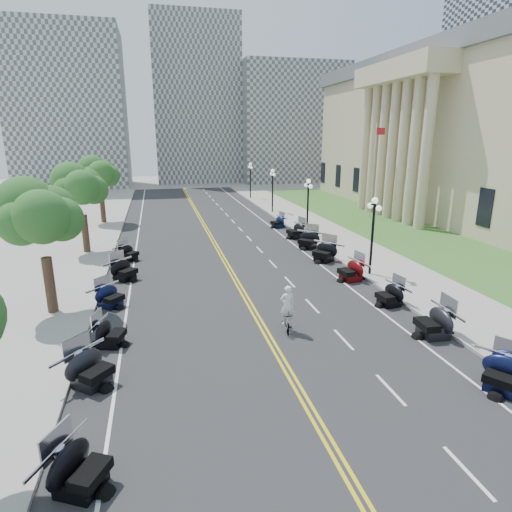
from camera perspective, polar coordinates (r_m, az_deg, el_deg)
ground at (r=22.26m, az=-0.30°, el=-7.41°), size 160.00×160.00×0.00m
road at (r=31.54m, az=-4.33°, el=-0.41°), size 16.00×90.00×0.01m
centerline_yellow_a at (r=31.52m, az=-4.55°, el=-0.41°), size 0.12×90.00×0.00m
centerline_yellow_b at (r=31.56m, az=-4.12°, el=-0.38°), size 0.12×90.00×0.00m
edge_line_north at (r=33.07m, az=6.69°, el=0.30°), size 0.12×90.00×0.00m
edge_line_south at (r=31.27m, az=-16.00°, el=-1.12°), size 0.12×90.00×0.00m
lane_dash_3 at (r=14.12m, az=26.40°, el=-24.40°), size 0.12×2.00×0.00m
lane_dash_4 at (r=16.71m, az=17.49°, el=-16.61°), size 0.12×2.00×0.00m
lane_dash_5 at (r=19.77m, az=11.60°, el=-10.85°), size 0.12×2.00×0.00m
lane_dash_6 at (r=23.12m, az=7.50°, el=-6.61°), size 0.12×2.00×0.00m
lane_dash_7 at (r=26.65m, az=4.51°, el=-3.46°), size 0.12×2.00×0.00m
lane_dash_8 at (r=30.30m, az=2.25°, el=-1.04°), size 0.12×2.00×0.00m
lane_dash_9 at (r=34.02m, az=0.47°, el=0.85°), size 0.12×2.00×0.00m
lane_dash_10 at (r=37.81m, az=-0.95°, el=2.37°), size 0.12×2.00×0.00m
lane_dash_11 at (r=41.63m, az=-2.11°, el=3.61°), size 0.12×2.00×0.00m
lane_dash_12 at (r=45.48m, az=-3.08°, el=4.64°), size 0.12×2.00×0.00m
lane_dash_13 at (r=49.36m, az=-3.90°, el=5.50°), size 0.12×2.00×0.00m
lane_dash_14 at (r=53.26m, az=-4.60°, el=6.24°), size 0.12×2.00×0.00m
lane_dash_15 at (r=57.17m, az=-5.21°, el=6.88°), size 0.12×2.00×0.00m
lane_dash_16 at (r=61.09m, az=-5.74°, el=7.44°), size 0.12×2.00×0.00m
lane_dash_17 at (r=65.02m, az=-6.21°, el=7.92°), size 0.12×2.00×0.00m
lane_dash_18 at (r=68.96m, az=-6.63°, el=8.35°), size 0.12×2.00×0.00m
lane_dash_19 at (r=72.90m, az=-7.00°, el=8.74°), size 0.12×2.00×0.00m
sidewalk_north at (r=34.62m, az=13.10°, el=0.81°), size 5.00×90.00×0.15m
sidewalk_south at (r=31.76m, az=-23.40°, el=-1.45°), size 5.00×90.00×0.15m
lawn at (r=44.74m, az=16.73°, el=3.85°), size 9.00×60.00×0.10m
civic_building at (r=55.63m, az=28.88°, el=14.02°), size 26.00×51.00×17.80m
distant_block_a at (r=83.17m, az=-23.54°, el=17.43°), size 18.00×14.00×26.00m
distant_block_b at (r=88.60m, az=-8.01°, el=19.64°), size 16.00×12.00×30.00m
distant_block_c at (r=89.04m, az=4.44°, el=17.14°), size 20.00×14.00×22.00m
street_lamp_2 at (r=28.01m, az=15.24°, el=2.49°), size 0.50×1.20×4.90m
street_lamp_3 at (r=38.77m, az=6.91°, el=6.50°), size 0.50×1.20×4.90m
street_lamp_4 at (r=50.11m, az=2.22°, el=8.68°), size 0.50×1.20×4.90m
street_lamp_5 at (r=61.69m, az=-0.76°, el=10.01°), size 0.50×1.20×4.90m
flagpole at (r=47.77m, az=15.36°, el=10.69°), size 1.10×0.20×10.00m
tree_2 at (r=22.99m, az=-26.72°, el=4.03°), size 4.80×4.80×9.20m
tree_3 at (r=34.63m, az=-22.32°, el=7.94°), size 4.80×4.80×9.20m
tree_4 at (r=46.46m, az=-20.12°, el=9.86°), size 4.80×4.80×9.20m
motorcycle_n_3 at (r=17.88m, az=30.16°, el=-13.31°), size 2.82×2.82×1.42m
motorcycle_n_4 at (r=20.92m, az=22.67°, el=-7.99°), size 2.30×2.30×1.53m
motorcycle_n_5 at (r=23.87m, az=17.40°, el=-4.84°), size 2.10×2.10×1.31m
motorcycle_n_6 at (r=27.27m, az=12.54°, el=-1.76°), size 2.36×2.36×1.45m
motorcycle_n_7 at (r=31.10m, az=9.09°, el=0.67°), size 3.08×3.08×1.54m
motorcycle_n_8 at (r=34.56m, az=6.95°, el=2.27°), size 3.11×3.11×1.54m
motorcycle_n_9 at (r=37.86m, az=5.35°, el=3.46°), size 2.57×2.57×1.50m
motorcycle_n_10 at (r=42.24m, az=2.91°, el=4.63°), size 2.22×2.22×1.25m
motorcycle_s_3 at (r=12.84m, az=-22.52°, el=-24.49°), size 2.71×2.71×1.40m
motorcycle_s_4 at (r=16.96m, az=-21.24°, el=-13.65°), size 2.95×2.95×1.46m
motorcycle_s_5 at (r=19.64m, az=-18.93°, el=-9.58°), size 2.28×2.28×1.27m
motorcycle_s_6 at (r=23.89m, az=-18.89°, el=-4.98°), size 2.61×2.61×1.30m
motorcycle_s_7 at (r=27.99m, az=-17.16°, el=-1.67°), size 2.89×2.89×1.43m
motorcycle_s_8 at (r=32.28m, az=-16.64°, el=0.51°), size 2.58×2.58×1.28m
bicycle at (r=20.02m, az=4.16°, el=-8.70°), size 0.79×1.67×0.97m
cyclist_rider at (r=19.47m, az=4.24°, el=-4.88°), size 0.69×0.45×1.89m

